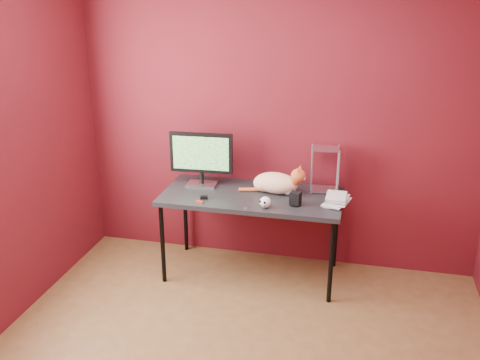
% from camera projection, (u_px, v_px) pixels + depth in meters
% --- Properties ---
extents(room, '(3.52, 3.52, 2.61)m').
position_uv_depth(room, '(228.00, 169.00, 2.94)').
color(room, brown).
rests_on(room, ground).
extents(desk, '(1.50, 0.70, 0.75)m').
position_uv_depth(desk, '(252.00, 200.00, 4.49)').
color(desk, black).
rests_on(desk, ground).
extents(monitor, '(0.55, 0.19, 0.47)m').
position_uv_depth(monitor, '(201.00, 157.00, 4.58)').
color(monitor, '#B0AFB4').
rests_on(monitor, desk).
extents(cat, '(0.56, 0.26, 0.26)m').
position_uv_depth(cat, '(277.00, 183.00, 4.47)').
color(cat, orange).
rests_on(cat, desk).
extents(skull_mug, '(0.09, 0.10, 0.09)m').
position_uv_depth(skull_mug, '(265.00, 202.00, 4.18)').
color(skull_mug, white).
rests_on(skull_mug, desk).
extents(speaker, '(0.10, 0.10, 0.11)m').
position_uv_depth(speaker, '(295.00, 199.00, 4.23)').
color(speaker, black).
rests_on(speaker, desk).
extents(book_stack, '(0.22, 0.26, 0.86)m').
position_uv_depth(book_stack, '(331.00, 151.00, 4.16)').
color(book_stack, beige).
rests_on(book_stack, desk).
extents(wire_rack, '(0.24, 0.20, 0.38)m').
position_uv_depth(wire_rack, '(325.00, 169.00, 4.49)').
color(wire_rack, '#B0AFB4').
rests_on(wire_rack, desk).
extents(pocket_knife, '(0.07, 0.04, 0.01)m').
position_uv_depth(pocket_knife, '(200.00, 202.00, 4.30)').
color(pocket_knife, '#AE1F0D').
rests_on(pocket_knife, desk).
extents(black_gadget, '(0.06, 0.04, 0.03)m').
position_uv_depth(black_gadget, '(204.00, 197.00, 4.37)').
color(black_gadget, black).
rests_on(black_gadget, desk).
extents(washer, '(0.04, 0.04, 0.00)m').
position_uv_depth(washer, '(246.00, 208.00, 4.20)').
color(washer, '#B0AFB4').
rests_on(washer, desk).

